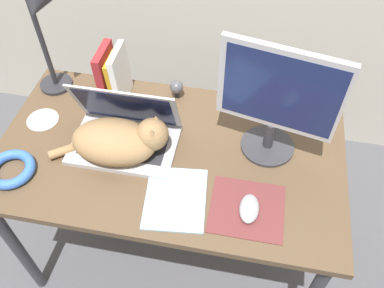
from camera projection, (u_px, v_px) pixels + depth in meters
name	position (u px, v px, depth m)	size (l,w,h in m)	color
desk	(170.00, 165.00, 1.51)	(1.24, 0.70, 0.74)	brown
laptop	(125.00, 134.00, 1.44)	(0.37, 0.24, 0.24)	#B7B7BC
cat	(120.00, 141.00, 1.39)	(0.42, 0.20, 0.16)	#99754C
external_monitor	(277.00, 100.00, 1.29)	(0.39, 0.19, 0.43)	#333338
mousepad	(247.00, 209.00, 1.30)	(0.24, 0.22, 0.00)	brown
computer_mouse	(249.00, 209.00, 1.28)	(0.06, 0.11, 0.03)	#99999E
book_row	(113.00, 75.00, 1.56)	(0.09, 0.15, 0.22)	maroon
desk_lamp	(40.00, 23.00, 1.41)	(0.17, 0.17, 0.47)	#28282D
cable_coil	(11.00, 169.00, 1.38)	(0.16, 0.16, 0.03)	blue
notepad	(176.00, 198.00, 1.32)	(0.22, 0.26, 0.01)	#99C6E0
webcam	(177.00, 87.00, 1.60)	(0.05, 0.05, 0.08)	#232328
cd_disc	(43.00, 120.00, 1.55)	(0.12, 0.12, 0.00)	silver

